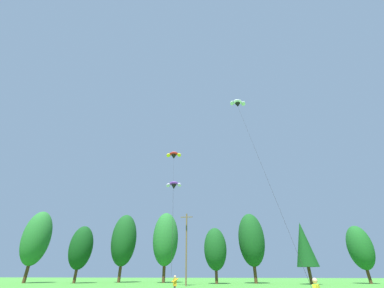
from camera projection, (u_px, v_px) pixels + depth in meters
treeline_tree_a at (37, 238)px, 53.66m from camera, size 5.74×5.74×14.61m
treeline_tree_b at (81, 247)px, 51.95m from camera, size 4.82×4.82×11.18m
treeline_tree_c at (124, 240)px, 56.62m from camera, size 5.73×5.73×14.56m
treeline_tree_d at (166, 239)px, 55.30m from camera, size 5.76×5.76×14.66m
treeline_tree_e at (215, 249)px, 49.30m from camera, size 4.60×4.60×10.36m
treeline_tree_f at (251, 239)px, 51.73m from camera, size 5.49×5.49×13.68m
treeline_tree_g at (304, 244)px, 47.36m from camera, size 4.04×4.04×11.08m
treeline_tree_h at (360, 247)px, 49.68m from camera, size 4.73×4.73×10.85m
utility_pole at (186, 246)px, 41.63m from camera, size 2.20×0.26×11.53m
kite_flyer_near at (175, 284)px, 21.55m from camera, size 0.72×0.73×1.69m
parafoil_kite_high_red_yellow at (174, 155)px, 43.85m from camera, size 4.54×15.00×20.02m
parafoil_kite_mid_white at (238, 104)px, 30.51m from camera, size 2.12×12.12×20.31m
parafoil_kite_far_purple at (174, 185)px, 45.22m from camera, size 5.16×18.91×15.66m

